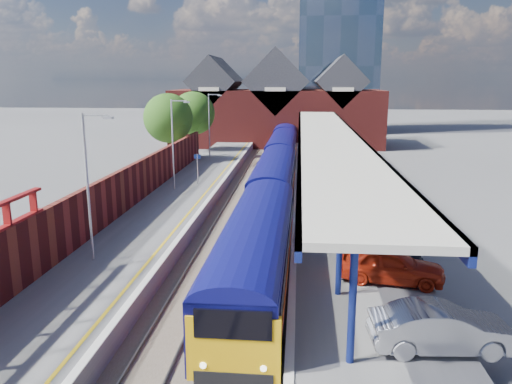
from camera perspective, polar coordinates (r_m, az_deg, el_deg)
ground at (r=47.10m, az=0.82°, el=1.12°), size 240.00×240.00×0.00m
ballast_bed at (r=37.39m, az=-0.29°, el=-1.91°), size 6.00×76.00×0.06m
rails at (r=37.36m, az=-0.29°, el=-1.78°), size 4.51×76.00×0.14m
left_platform at (r=38.15m, az=-8.55°, el=-1.03°), size 5.00×76.00×1.00m
right_platform at (r=37.22m, az=8.95°, el=-1.39°), size 6.00×76.00×1.00m
coping_left at (r=37.56m, az=-5.09°, el=-0.33°), size 0.30×76.00×0.05m
coping_right at (r=37.00m, az=4.57°, el=-0.52°), size 0.30×76.00×0.05m
yellow_line at (r=37.67m, az=-5.99°, el=-0.34°), size 0.14×76.00×0.01m
train at (r=46.58m, az=2.66°, el=3.63°), size 2.96×65.93×3.45m
canopy at (r=38.26m, az=8.22°, el=6.25°), size 4.50×52.00×4.48m
lamp_post_b at (r=24.47m, az=-18.45°, el=1.49°), size 1.48×0.18×7.00m
lamp_post_c at (r=39.49m, az=-9.32°, el=6.04°), size 1.48×0.18×7.00m
lamp_post_d at (r=55.06m, az=-5.24°, el=8.01°), size 1.48×0.18×7.00m
platform_sign at (r=41.43m, az=-6.70°, el=3.21°), size 0.55×0.08×2.50m
brick_wall at (r=32.46m, az=-15.77°, el=-0.27°), size 0.35×50.00×3.86m
station_building at (r=74.20m, az=2.42°, el=9.61°), size 30.00×12.12×13.78m
glass_tower at (r=96.84m, az=9.39°, el=18.94°), size 14.20×14.20×40.30m
tree_near at (r=53.85m, az=-9.86°, el=8.15°), size 5.20×5.20×8.10m
tree_far at (r=61.39m, az=-7.05°, el=8.79°), size 5.20×5.20×8.10m
parked_car_red at (r=22.26m, az=15.16°, el=-8.05°), size 4.70×2.58×1.51m
parked_car_silver at (r=17.51m, az=20.48°, el=-14.37°), size 4.64×1.91×1.50m
parked_car_dark at (r=24.34m, az=13.99°, el=-6.64°), size 4.21×2.56×1.14m
parked_car_blue at (r=27.80m, az=12.78°, el=-4.01°), size 4.96×3.55×1.26m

